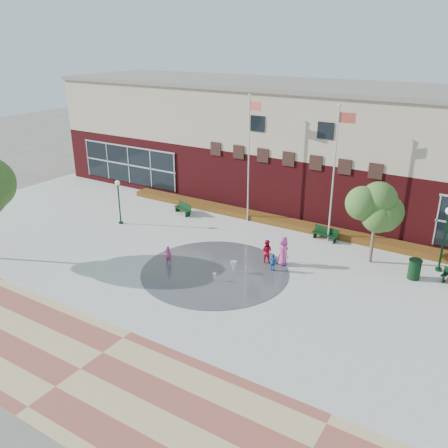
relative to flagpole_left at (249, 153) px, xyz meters
The scene contains 20 objects.
ground 12.23m from the flagpole_left, 78.31° to the right, with size 120.00×120.00×0.00m, color #666056.
plaza_concrete 8.84m from the flagpole_left, 71.92° to the right, with size 46.00×18.00×0.01m, color #A8A8A0.
paver_band 18.75m from the flagpole_left, 82.81° to the right, with size 46.00×6.00×0.01m, color brown.
splash_pad 9.65m from the flagpole_left, 74.08° to the right, with size 8.40×8.40×0.01m, color #383A3D.
library_building 6.94m from the flagpole_left, 70.97° to the left, with size 44.40×10.40×9.20m.
flower_bed 5.55m from the flagpole_left, 16.63° to the left, with size 26.00×1.20×0.40m, color maroon.
flagpole_left is the anchor object (origin of this frame).
flagpole_right 6.23m from the flagpole_left, ahead, with size 1.08×0.23×8.83m.
lamp_left 9.63m from the flagpole_left, 145.14° to the right, with size 0.34×0.34×3.22m.
lamp_right 13.37m from the flagpole_left, ahead, with size 0.41×0.41×3.86m.
bench_left 6.94m from the flagpole_left, 165.10° to the right, with size 1.77×1.08×0.86m.
bench_mid 7.62m from the flagpole_left, ahead, with size 1.77×0.69×0.87m.
trash_can 13.14m from the flagpole_left, 13.11° to the right, with size 0.71×0.71×1.17m.
tree_mid 9.77m from the flagpole_left, 11.90° to the right, with size 2.77×2.77×4.67m.
water_jet_a 9.59m from the flagpole_left, 66.58° to the right, with size 0.36×0.36×0.71m, color white.
water_jet_b 10.59m from the flagpole_left, 72.11° to the right, with size 0.20×0.20×0.46m, color white.
child_splash 9.57m from the flagpole_left, 94.46° to the right, with size 0.40×0.26×1.10m, color #C53A71.
adult_red 8.03m from the flagpole_left, 51.71° to the right, with size 0.72×0.56×1.47m, color #B90F2E.
adult_pink 8.31m from the flagpole_left, 44.47° to the right, with size 0.86×0.56×1.76m, color #C3408E.
child_blue 9.08m from the flagpole_left, 50.49° to the right, with size 0.64×0.27×1.10m, color #2061AF.
Camera 1 is at (13.19, -17.17, 12.55)m, focal length 38.00 mm.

